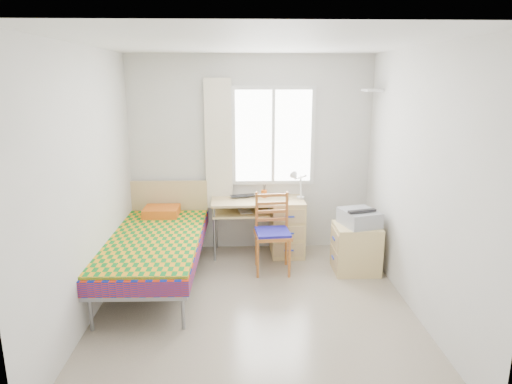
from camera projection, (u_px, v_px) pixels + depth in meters
floor at (255, 307)px, 4.71m from camera, size 3.50×3.50×0.00m
ceiling at (255, 43)px, 4.07m from camera, size 3.50×3.50×0.00m
wall_back at (251, 155)px, 6.09m from camera, size 3.20×0.00×3.20m
wall_left at (87, 186)px, 4.34m from camera, size 0.00×3.50×3.50m
wall_right at (418, 183)px, 4.44m from camera, size 0.00×3.50×3.50m
window at (273, 136)px, 6.01m from camera, size 1.10×0.04×1.30m
curtain at (219, 144)px, 5.97m from camera, size 0.35×0.05×1.70m
floating_shelf at (372, 90)px, 5.59m from camera, size 0.20×0.32×0.03m
bed at (156, 243)px, 5.22m from camera, size 1.06×2.24×0.96m
desk at (282, 224)px, 6.04m from camera, size 1.22×0.58×0.75m
chair at (273, 228)px, 5.51m from camera, size 0.45×0.45×0.96m
cabinet at (356, 248)px, 5.52m from camera, size 0.54×0.48×0.58m
printer at (359, 217)px, 5.45m from camera, size 0.49×0.54×0.19m
laptop at (244, 197)px, 6.03m from camera, size 0.37×0.29×0.03m
pen_cup at (264, 194)px, 6.07m from camera, size 0.10×0.10×0.10m
task_lamp at (297, 182)px, 5.82m from camera, size 0.22×0.32×0.40m
book at (239, 212)px, 5.97m from camera, size 0.20×0.24×0.02m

